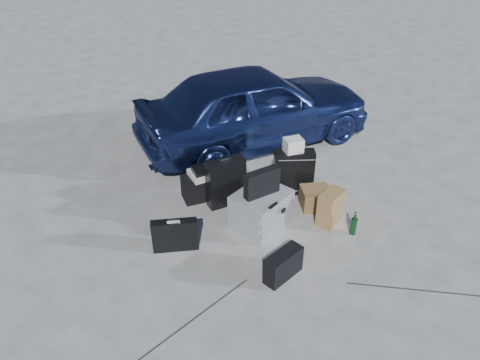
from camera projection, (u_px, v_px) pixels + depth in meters
name	position (u px, v px, depth m)	size (l,w,h in m)	color
ground	(289.00, 248.00, 5.29)	(60.00, 60.00, 0.00)	#B7B7B2
car	(255.00, 106.00, 7.04)	(1.44, 3.57, 1.22)	navy
pelican_case	(261.00, 209.00, 5.51)	(0.62, 0.51, 0.45)	gray
laptop_bag	(262.00, 183.00, 5.29)	(0.43, 0.11, 0.32)	black
briefcase	(175.00, 235.00, 5.16)	(0.50, 0.11, 0.39)	black
suitcase_left	(226.00, 182.00, 5.83)	(0.48, 0.17, 0.63)	black
suitcase_right	(294.00, 172.00, 6.04)	(0.51, 0.18, 0.61)	black
white_carton	(293.00, 145.00, 5.83)	(0.22, 0.18, 0.18)	white
duffel_bag	(207.00, 186.00, 6.04)	(0.64, 0.28, 0.32)	black
flat_box_white	(206.00, 173.00, 5.93)	(0.40, 0.30, 0.07)	white
flat_box_black	(204.00, 169.00, 5.88)	(0.30, 0.21, 0.06)	black
kraft_bag	(331.00, 208.00, 5.55)	(0.33, 0.20, 0.44)	#AA744A
cardboard_box	(315.00, 198.00, 5.87)	(0.35, 0.31, 0.26)	brown
messenger_bag	(283.00, 265.00, 4.83)	(0.45, 0.17, 0.31)	black
green_bottle	(354.00, 224.00, 5.41)	(0.07, 0.07, 0.29)	black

